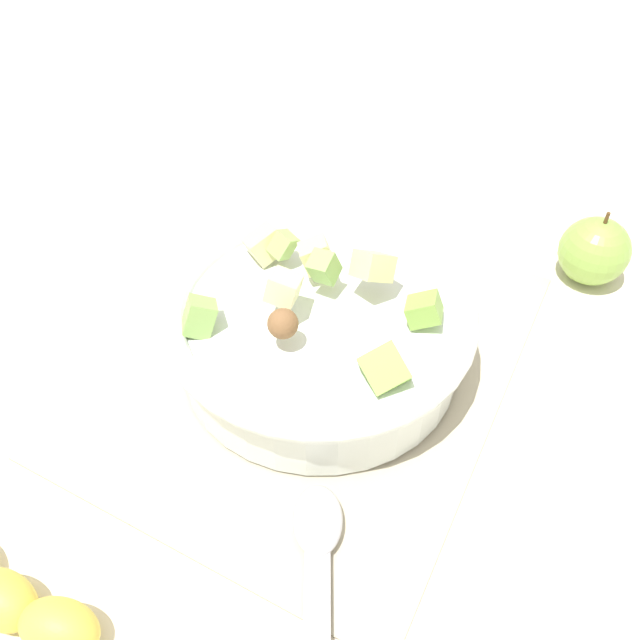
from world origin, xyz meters
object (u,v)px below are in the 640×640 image
object	(u,v)px
salad_bowl	(320,327)
whole_apple	(594,251)
serving_spoon	(317,567)
banana_whole	(5,595)

from	to	relation	value
salad_bowl	whole_apple	xyz separation A→B (m)	(-0.23, 0.19, -0.01)
serving_spoon	whole_apple	distance (m)	0.42
serving_spoon	whole_apple	size ratio (longest dim) A/B	2.19
salad_bowl	whole_apple	world-z (taller)	salad_bowl
whole_apple	banana_whole	xyz separation A→B (m)	(0.52, -0.27, -0.02)
serving_spoon	banana_whole	size ratio (longest dim) A/B	1.16
whole_apple	salad_bowl	bearing A→B (deg)	-39.27
banana_whole	serving_spoon	bearing A→B (deg)	123.67
whole_apple	banana_whole	world-z (taller)	whole_apple
salad_bowl	serving_spoon	distance (m)	0.20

